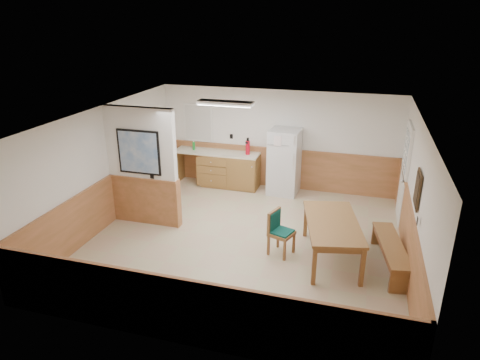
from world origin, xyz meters
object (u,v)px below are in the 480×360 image
(dining_table, at_px, (332,226))
(dining_bench, at_px, (391,249))
(fire_extinguisher, at_px, (248,147))
(soap_bottle, at_px, (194,146))
(dining_chair, at_px, (278,229))
(refrigerator, at_px, (284,162))

(dining_table, xyz_separation_m, dining_bench, (1.03, 0.02, -0.31))
(dining_table, distance_m, fire_extinguisher, 3.76)
(fire_extinguisher, xyz_separation_m, soap_bottle, (-1.44, -0.02, -0.08))
(dining_bench, distance_m, dining_chair, 2.01)
(dining_bench, bearing_deg, dining_chair, 172.74)
(soap_bottle, bearing_deg, refrigerator, -0.94)
(soap_bottle, bearing_deg, fire_extinguisher, 0.94)
(refrigerator, bearing_deg, dining_bench, -45.58)
(dining_chair, xyz_separation_m, soap_bottle, (-2.83, 2.94, 0.51))
(fire_extinguisher, relative_size, soap_bottle, 1.99)
(dining_chair, relative_size, soap_bottle, 3.94)
(dining_table, xyz_separation_m, soap_bottle, (-3.80, 2.88, 0.35))
(dining_table, relative_size, dining_chair, 2.29)
(dining_bench, bearing_deg, soap_bottle, 139.77)
(dining_chair, bearing_deg, dining_bench, 21.94)
(dining_bench, distance_m, soap_bottle, 5.65)
(dining_table, distance_m, dining_bench, 1.08)
(dining_table, bearing_deg, refrigerator, 103.64)
(dining_chair, bearing_deg, refrigerator, 118.11)
(refrigerator, distance_m, soap_bottle, 2.40)
(dining_bench, bearing_deg, dining_table, 171.64)
(refrigerator, relative_size, dining_chair, 1.91)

